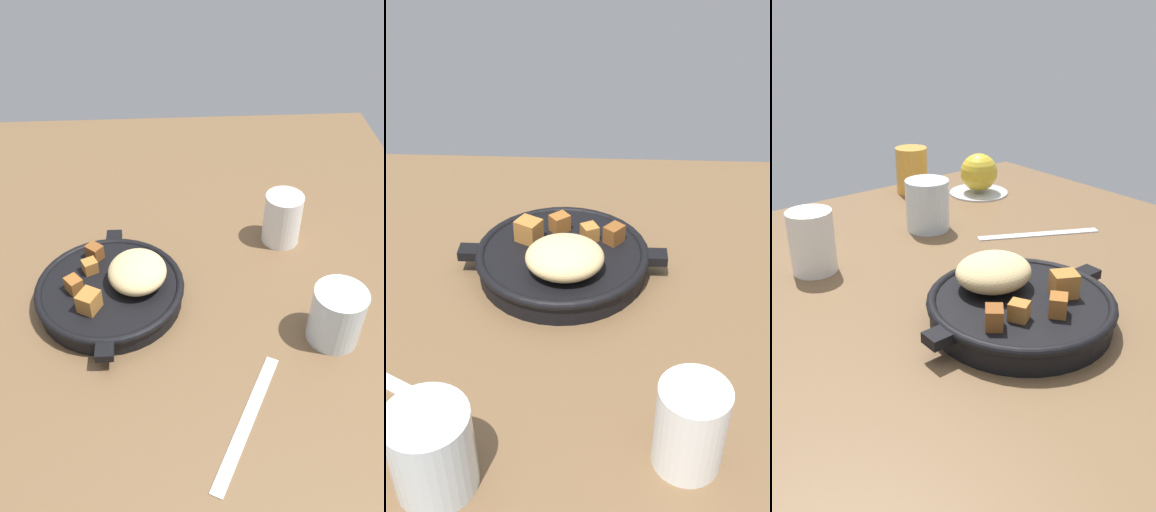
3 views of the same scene
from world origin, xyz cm
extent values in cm
cube|color=brown|center=(0.00, 0.00, -1.20)|extent=(107.71, 88.04, 2.40)
cylinder|color=black|center=(4.92, -11.36, 1.53)|extent=(20.79, 20.79, 3.06)
torus|color=black|center=(4.92, -11.36, 2.81)|extent=(21.57, 21.57, 1.20)
cube|color=black|center=(16.53, -11.36, 2.60)|extent=(2.64, 2.40, 1.20)
cube|color=black|center=(-6.69, -11.36, 2.60)|extent=(2.64, 2.40, 1.20)
ellipsoid|color=#DBBC7F|center=(4.34, -7.26, 5.08)|extent=(9.24, 8.40, 4.05)
cube|color=#935623|center=(5.59, -16.26, 4.19)|extent=(2.94, 2.89, 2.26)
cube|color=#A86B2D|center=(9.31, -13.77, 4.50)|extent=(3.72, 3.57, 2.87)
cube|color=#A86B2D|center=(1.65, -14.35, 4.07)|extent=(2.57, 2.64, 2.02)
cube|color=brown|center=(-1.43, -13.90, 4.21)|extent=(2.88, 2.94, 2.29)
cylinder|color=#B7BABF|center=(32.48, 28.87, 0.30)|extent=(11.65, 11.65, 0.60)
sphere|color=gold|center=(32.48, 28.87, 4.26)|extent=(7.33, 7.33, 7.33)
cube|color=silver|center=(25.93, 5.94, 0.18)|extent=(18.50, 10.64, 0.36)
cylinder|color=white|center=(-7.86, 16.06, 4.37)|extent=(6.13, 6.13, 8.74)
cylinder|color=gold|center=(22.58, 37.76, 4.48)|extent=(6.22, 6.22, 8.95)
cylinder|color=silver|center=(13.50, 19.33, 4.16)|extent=(7.14, 7.14, 8.32)
camera|label=1|loc=(60.01, -2.67, 56.08)|focal=36.96mm
camera|label=2|loc=(0.16, 50.46, 45.67)|focal=42.77mm
camera|label=3|loc=(-32.48, -47.91, 32.17)|focal=36.77mm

